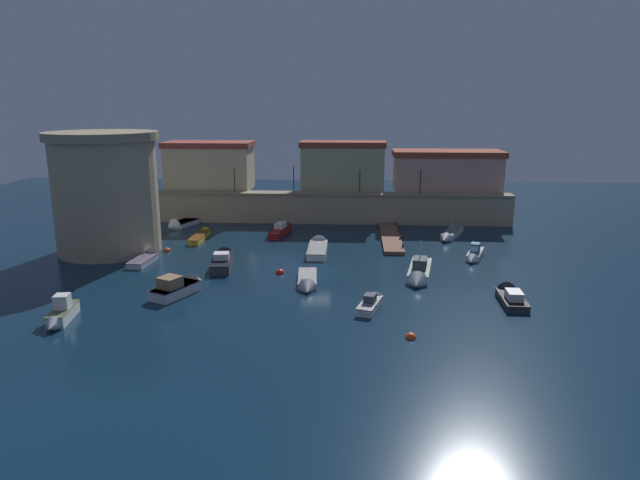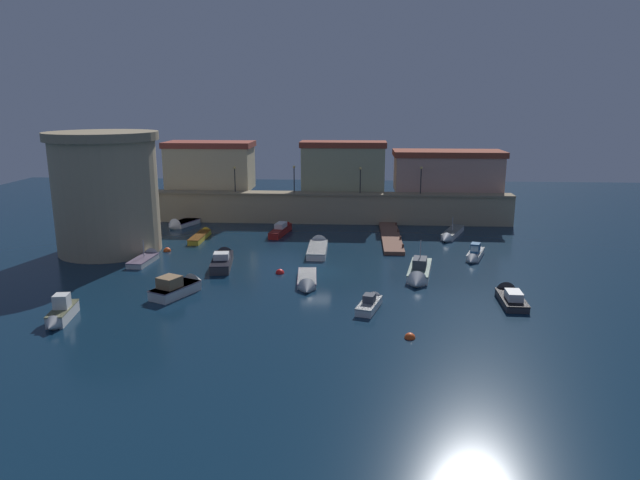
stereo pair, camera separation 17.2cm
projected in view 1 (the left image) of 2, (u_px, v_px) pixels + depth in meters
name	position (u px, v px, depth m)	size (l,w,h in m)	color
ground_plane	(316.00, 272.00, 49.67)	(118.21, 118.21, 0.00)	#0C2338
quay_wall	(328.00, 208.00, 69.34)	(43.63, 2.38, 3.67)	tan
old_town_backdrop	(334.00, 168.00, 71.73)	(41.96, 5.78, 6.12)	beige
fortress_tower	(106.00, 192.00, 55.29)	(10.49, 10.49, 11.58)	tan
pier_dock	(391.00, 237.00, 61.62)	(2.01, 13.76, 0.70)	brown
quay_lamp_0	(234.00, 175.00, 69.11)	(0.32, 0.32, 3.06)	black
quay_lamp_1	(294.00, 174.00, 68.65)	(0.32, 0.32, 3.22)	black
quay_lamp_2	(360.00, 175.00, 68.19)	(0.32, 0.32, 3.10)	black
quay_lamp_3	(421.00, 175.00, 67.74)	(0.32, 0.32, 3.22)	black
moored_boat_0	(181.00, 286.00, 44.08)	(3.69, 5.29, 2.07)	silver
moored_boat_1	(419.00, 273.00, 47.88)	(2.89, 7.37, 3.47)	white
moored_boat_2	(282.00, 229.00, 64.18)	(2.20, 6.89, 1.45)	red
moored_boat_3	(510.00, 295.00, 42.70)	(1.74, 5.31, 1.61)	#333338
moored_boat_4	(372.00, 302.00, 41.21)	(2.24, 4.41, 1.38)	white
moored_boat_5	(202.00, 235.00, 61.94)	(1.18, 6.61, 1.08)	gold
moored_boat_6	(179.00, 224.00, 67.30)	(3.31, 5.03, 1.71)	white
moored_boat_7	(307.00, 282.00, 46.04)	(1.91, 6.07, 1.42)	silver
moored_boat_8	(318.00, 247.00, 56.87)	(1.85, 7.19, 1.67)	silver
moored_boat_9	(474.00, 254.00, 53.72)	(2.71, 5.06, 1.69)	white
moored_boat_10	(223.00, 259.00, 51.92)	(2.51, 6.91, 1.76)	#333338
moored_boat_11	(61.00, 314.00, 38.32)	(1.78, 4.57, 1.88)	silver
moored_boat_12	(451.00, 234.00, 62.23)	(3.80, 7.19, 2.37)	white
moored_boat_13	(147.00, 258.00, 53.04)	(1.77, 5.08, 2.56)	silver
mooring_buoy_0	(167.00, 251.00, 56.49)	(0.74, 0.74, 0.74)	#EA4C19
mooring_buoy_1	(280.00, 273.00, 49.31)	(0.74, 0.74, 0.74)	red
mooring_buoy_2	(411.00, 338.00, 35.88)	(0.69, 0.69, 0.69)	#EA4C19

